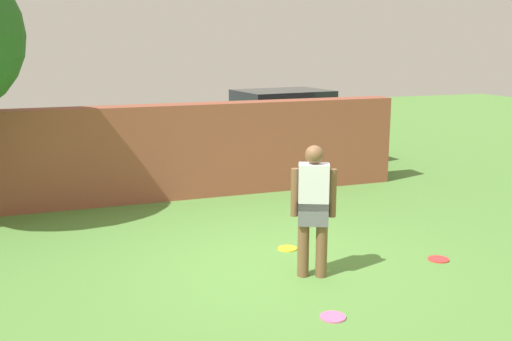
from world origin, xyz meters
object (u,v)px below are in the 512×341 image
Objects in this scene: frisbee_pink at (333,317)px; frisbee_red at (438,259)px; person at (313,205)px; frisbee_yellow at (287,248)px; car at (282,128)px.

frisbee_pink and frisbee_red have the same top height.
person is 2.01m from frisbee_red.
frisbee_yellow is 1.00× the size of frisbee_red.
person is at bearing -95.57° from frisbee_yellow.
frisbee_pink is (-2.51, -7.48, -0.85)m from car.
car reaches higher than frisbee_pink.
person reaches higher than frisbee_red.
frisbee_pink is 1.00× the size of frisbee_red.
person is 6.00× the size of frisbee_red.
frisbee_pink is at bearing -100.14° from frisbee_yellow.
car is 16.17× the size of frisbee_pink.
frisbee_yellow is at bearing 148.00° from frisbee_red.
person reaches higher than frisbee_yellow.
frisbee_yellow is 2.00m from frisbee_red.
frisbee_yellow is at bearing 61.91° from car.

